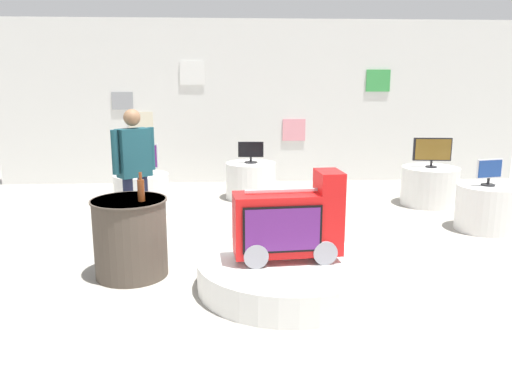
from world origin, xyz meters
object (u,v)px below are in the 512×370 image
tv_on_center_rear (140,158)px  display_pedestal_far_right (430,186)px  tv_on_far_right (432,150)px  side_table_round (131,237)px  novelty_firetruck_tv (290,225)px  bottle_on_side_table (141,189)px  display_pedestal_right_rear (486,208)px  tv_on_left_rear (251,152)px  tv_on_right_rear (489,171)px  display_pedestal_left_rear (251,181)px  display_pedestal_center_rear (142,194)px  shopper_browsing_near_truck (134,166)px  main_display_pedestal (287,273)px

tv_on_center_rear → display_pedestal_far_right: (4.53, 0.33, -0.56)m
tv_on_far_right → tv_on_center_rear: bearing=-175.9°
tv_on_center_rear → side_table_round: tv_on_center_rear is taller
novelty_firetruck_tv → bottle_on_side_table: 1.50m
display_pedestal_right_rear → display_pedestal_far_right: bearing=97.7°
novelty_firetruck_tv → tv_on_left_rear: novelty_firetruck_tv is taller
tv_on_right_rear → novelty_firetruck_tv: bearing=-149.0°
display_pedestal_left_rear → display_pedestal_right_rear: bearing=-33.5°
novelty_firetruck_tv → display_pedestal_far_right: novelty_firetruck_tv is taller
novelty_firetruck_tv → side_table_round: (-1.58, 0.41, -0.22)m
bottle_on_side_table → side_table_round: bearing=151.4°
display_pedestal_left_rear → novelty_firetruck_tv: bearing=-87.2°
tv_on_center_rear → tv_on_right_rear: (4.72, -1.08, -0.05)m
display_pedestal_center_rear → bottle_on_side_table: bottle_on_side_table is taller
tv_on_far_right → side_table_round: tv_on_far_right is taller
bottle_on_side_table → display_pedestal_right_rear: bearing=18.0°
shopper_browsing_near_truck → side_table_round: bearing=-83.6°
novelty_firetruck_tv → display_pedestal_left_rear: size_ratio=1.24×
display_pedestal_left_rear → bottle_on_side_table: size_ratio=2.90×
tv_on_center_rear → side_table_round: 2.45m
main_display_pedestal → display_pedestal_center_rear: display_pedestal_center_rear is taller
tv_on_left_rear → shopper_browsing_near_truck: (-1.51, -2.31, 0.16)m
display_pedestal_far_right → side_table_round: 5.05m
display_pedestal_center_rear → bottle_on_side_table: size_ratio=2.79×
display_pedestal_right_rear → tv_on_right_rear: (-0.00, -0.00, 0.50)m
novelty_firetruck_tv → side_table_round: novelty_firetruck_tv is taller
main_display_pedestal → display_pedestal_center_rear: (-1.84, 2.80, 0.16)m
tv_on_far_right → shopper_browsing_near_truck: (-4.37, -1.69, 0.08)m
display_pedestal_right_rear → tv_on_far_right: tv_on_far_right is taller
display_pedestal_far_right → bottle_on_side_table: 5.02m
main_display_pedestal → novelty_firetruck_tv: size_ratio=1.66×
main_display_pedestal → novelty_firetruck_tv: 0.49m
tv_on_left_rear → display_pedestal_right_rear: bearing=-33.5°
display_pedestal_far_right → tv_on_far_right: tv_on_far_right is taller
display_pedestal_center_rear → tv_on_right_rear: bearing=-12.9°
display_pedestal_center_rear → tv_on_center_rear: bearing=-76.2°
tv_on_left_rear → tv_on_right_rear: tv_on_left_rear is taller
tv_on_far_right → bottle_on_side_table: (-4.11, -2.80, 0.04)m
main_display_pedestal → display_pedestal_right_rear: size_ratio=2.25×
novelty_firetruck_tv → tv_on_far_right: bearing=49.5°
main_display_pedestal → tv_on_right_rear: 3.43m
tv_on_center_rear → bottle_on_side_table: (0.42, -2.47, 0.06)m
display_pedestal_center_rear → tv_on_far_right: size_ratio=1.36×
bottle_on_side_table → display_pedestal_far_right: bearing=34.2°
display_pedestal_center_rear → display_pedestal_far_right: (4.54, 0.33, 0.00)m
main_display_pedestal → display_pedestal_far_right: (2.70, 3.13, 0.16)m
main_display_pedestal → display_pedestal_right_rear: (2.89, 1.72, 0.16)m
display_pedestal_center_rear → tv_on_right_rear: 4.87m
main_display_pedestal → tv_on_far_right: bearing=49.2°
display_pedestal_center_rear → bottle_on_side_table: 2.58m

